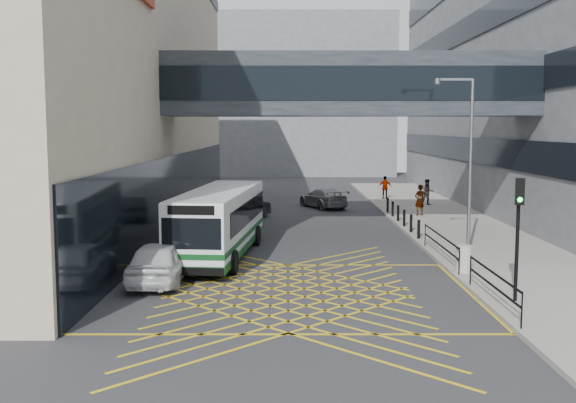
{
  "coord_description": "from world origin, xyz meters",
  "views": [
    {
      "loc": [
        -0.02,
        -21.77,
        5.44
      ],
      "look_at": [
        0.0,
        4.0,
        2.6
      ],
      "focal_mm": 42.0,
      "sensor_mm": 36.0,
      "label": 1
    }
  ],
  "objects_px": {
    "street_lamp": "(467,155)",
    "pedestrian_a": "(420,200)",
    "traffic_light": "(518,222)",
    "pedestrian_b": "(428,192)",
    "car_white": "(160,261)",
    "car_silver": "(323,197)",
    "car_dark": "(247,208)",
    "pedestrian_c": "(385,187)",
    "bus": "(220,221)",
    "litter_bin": "(464,259)"
  },
  "relations": [
    {
      "from": "car_silver",
      "to": "litter_bin",
      "type": "xyz_separation_m",
      "value": [
        4.03,
        -21.23,
        -0.05
      ]
    },
    {
      "from": "bus",
      "to": "traffic_light",
      "type": "relative_size",
      "value": 2.73
    },
    {
      "from": "car_dark",
      "to": "car_white",
      "type": "bearing_deg",
      "value": 103.18
    },
    {
      "from": "car_white",
      "to": "pedestrian_b",
      "type": "relative_size",
      "value": 2.76
    },
    {
      "from": "car_dark",
      "to": "pedestrian_b",
      "type": "height_order",
      "value": "pedestrian_b"
    },
    {
      "from": "traffic_light",
      "to": "pedestrian_c",
      "type": "height_order",
      "value": "traffic_light"
    },
    {
      "from": "car_dark",
      "to": "pedestrian_a",
      "type": "bearing_deg",
      "value": -156.21
    },
    {
      "from": "car_silver",
      "to": "pedestrian_c",
      "type": "xyz_separation_m",
      "value": [
        4.84,
        4.35,
        0.29
      ]
    },
    {
      "from": "car_white",
      "to": "car_silver",
      "type": "distance_m",
      "value": 23.34
    },
    {
      "from": "car_white",
      "to": "litter_bin",
      "type": "bearing_deg",
      "value": -173.96
    },
    {
      "from": "street_lamp",
      "to": "pedestrian_a",
      "type": "bearing_deg",
      "value": 87.57
    },
    {
      "from": "bus",
      "to": "car_dark",
      "type": "relative_size",
      "value": 2.32
    },
    {
      "from": "pedestrian_a",
      "to": "pedestrian_b",
      "type": "distance_m",
      "value": 5.7
    },
    {
      "from": "bus",
      "to": "pedestrian_b",
      "type": "height_order",
      "value": "bus"
    },
    {
      "from": "car_white",
      "to": "pedestrian_a",
      "type": "xyz_separation_m",
      "value": [
        12.44,
        17.07,
        0.31
      ]
    },
    {
      "from": "car_dark",
      "to": "car_silver",
      "type": "height_order",
      "value": "car_silver"
    },
    {
      "from": "car_dark",
      "to": "traffic_light",
      "type": "height_order",
      "value": "traffic_light"
    },
    {
      "from": "car_white",
      "to": "car_silver",
      "type": "height_order",
      "value": "car_white"
    },
    {
      "from": "car_dark",
      "to": "pedestrian_c",
      "type": "height_order",
      "value": "pedestrian_c"
    },
    {
      "from": "pedestrian_b",
      "to": "car_white",
      "type": "bearing_deg",
      "value": -127.09
    },
    {
      "from": "bus",
      "to": "car_dark",
      "type": "xyz_separation_m",
      "value": [
        0.42,
        11.53,
        -0.83
      ]
    },
    {
      "from": "traffic_light",
      "to": "pedestrian_b",
      "type": "relative_size",
      "value": 2.15
    },
    {
      "from": "car_silver",
      "to": "pedestrian_b",
      "type": "relative_size",
      "value": 2.58
    },
    {
      "from": "traffic_light",
      "to": "street_lamp",
      "type": "xyz_separation_m",
      "value": [
        0.44,
        7.73,
        1.68
      ]
    },
    {
      "from": "litter_bin",
      "to": "car_silver",
      "type": "bearing_deg",
      "value": 100.75
    },
    {
      "from": "pedestrian_a",
      "to": "pedestrian_b",
      "type": "xyz_separation_m",
      "value": [
        1.62,
        5.46,
        -0.05
      ]
    },
    {
      "from": "bus",
      "to": "pedestrian_b",
      "type": "relative_size",
      "value": 5.88
    },
    {
      "from": "pedestrian_a",
      "to": "car_dark",
      "type": "bearing_deg",
      "value": -24.42
    },
    {
      "from": "car_silver",
      "to": "traffic_light",
      "type": "relative_size",
      "value": 1.2
    },
    {
      "from": "car_white",
      "to": "car_dark",
      "type": "bearing_deg",
      "value": -96.65
    },
    {
      "from": "pedestrian_b",
      "to": "pedestrian_c",
      "type": "height_order",
      "value": "pedestrian_b"
    },
    {
      "from": "bus",
      "to": "pedestrian_a",
      "type": "bearing_deg",
      "value": 53.86
    },
    {
      "from": "car_silver",
      "to": "street_lamp",
      "type": "height_order",
      "value": "street_lamp"
    },
    {
      "from": "bus",
      "to": "car_silver",
      "type": "bearing_deg",
      "value": 78.6
    },
    {
      "from": "car_dark",
      "to": "traffic_light",
      "type": "relative_size",
      "value": 1.18
    },
    {
      "from": "car_dark",
      "to": "street_lamp",
      "type": "height_order",
      "value": "street_lamp"
    },
    {
      "from": "street_lamp",
      "to": "litter_bin",
      "type": "xyz_separation_m",
      "value": [
        -0.93,
        -3.5,
        -3.65
      ]
    },
    {
      "from": "car_silver",
      "to": "street_lamp",
      "type": "bearing_deg",
      "value": 81.82
    },
    {
      "from": "car_silver",
      "to": "traffic_light",
      "type": "distance_m",
      "value": 25.92
    },
    {
      "from": "bus",
      "to": "car_white",
      "type": "distance_m",
      "value": 5.23
    },
    {
      "from": "street_lamp",
      "to": "litter_bin",
      "type": "relative_size",
      "value": 7.41
    },
    {
      "from": "street_lamp",
      "to": "car_white",
      "type": "bearing_deg",
      "value": -158.78
    },
    {
      "from": "bus",
      "to": "pedestrian_a",
      "type": "height_order",
      "value": "bus"
    },
    {
      "from": "litter_bin",
      "to": "traffic_light",
      "type": "bearing_deg",
      "value": -83.38
    },
    {
      "from": "bus",
      "to": "traffic_light",
      "type": "bearing_deg",
      "value": -34.04
    },
    {
      "from": "car_silver",
      "to": "car_white",
      "type": "bearing_deg",
      "value": 48.98
    },
    {
      "from": "car_silver",
      "to": "bus",
      "type": "bearing_deg",
      "value": 49.33
    },
    {
      "from": "litter_bin",
      "to": "car_dark",
      "type": "bearing_deg",
      "value": 120.0
    },
    {
      "from": "car_silver",
      "to": "pedestrian_b",
      "type": "xyz_separation_m",
      "value": [
        7.15,
        0.24,
        0.33
      ]
    },
    {
      "from": "car_white",
      "to": "pedestrian_b",
      "type": "xyz_separation_m",
      "value": [
        14.06,
        22.53,
        0.27
      ]
    }
  ]
}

